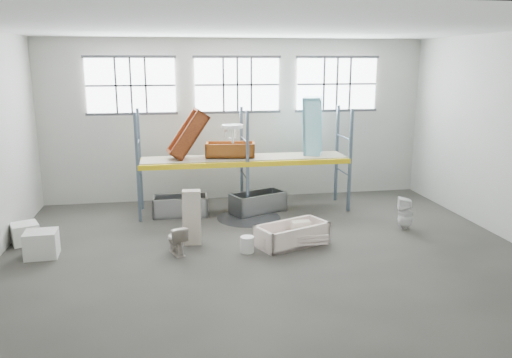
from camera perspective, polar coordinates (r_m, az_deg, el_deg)
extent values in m
cube|color=#49453E|center=(11.78, 1.24, -8.53)|extent=(12.00, 10.00, 0.10)
cube|color=silver|center=(10.97, 1.38, 17.06)|extent=(12.00, 10.00, 0.10)
cube|color=#B7B7AB|center=(16.03, -2.15, 6.68)|extent=(12.00, 0.10, 5.00)
cube|color=#ACAC9F|center=(6.33, 10.04, -3.55)|extent=(12.00, 0.10, 5.00)
cube|color=white|center=(15.74, -13.94, 10.21)|extent=(2.60, 0.04, 1.60)
cube|color=white|center=(15.84, -2.13, 10.59)|extent=(2.60, 0.04, 1.60)
cube|color=white|center=(16.57, 9.10, 10.55)|extent=(2.60, 0.04, 1.60)
cube|color=slate|center=(13.96, -13.22, 1.21)|extent=(0.08, 0.08, 3.00)
cube|color=slate|center=(15.13, -12.97, 2.13)|extent=(0.08, 0.08, 3.00)
cube|color=slate|center=(14.09, -0.96, 1.67)|extent=(0.08, 0.08, 3.00)
cube|color=slate|center=(15.25, -1.64, 2.55)|extent=(0.08, 0.08, 3.00)
cube|color=slate|center=(14.83, 10.58, 2.03)|extent=(0.08, 0.08, 3.00)
cube|color=slate|center=(15.94, 9.11, 2.85)|extent=(0.08, 0.08, 3.00)
cube|color=yellow|center=(14.09, -0.96, 1.67)|extent=(6.00, 0.10, 0.14)
cube|color=yellow|center=(15.25, -1.64, 2.55)|extent=(6.00, 0.10, 0.14)
cube|color=gray|center=(14.65, -1.32, 2.43)|extent=(5.90, 1.10, 0.03)
cylinder|color=black|center=(14.27, -0.81, -4.40)|extent=(1.80, 1.80, 0.00)
cube|color=beige|center=(12.46, 5.08, -5.74)|extent=(0.48, 0.27, 0.44)
imported|color=beige|center=(12.44, 1.87, -6.30)|extent=(0.48, 0.48, 0.17)
imported|color=beige|center=(11.73, -9.00, -6.77)|extent=(0.57, 0.75, 0.67)
cube|color=beige|center=(12.19, -7.24, -4.32)|extent=(0.45, 0.31, 1.33)
imported|color=white|center=(13.80, 16.52, -3.72)|extent=(0.50, 0.49, 0.86)
imported|color=white|center=(14.22, -2.65, 4.20)|extent=(0.72, 0.62, 0.54)
cylinder|color=silver|center=(11.73, -1.00, -7.40)|extent=(0.41, 0.41, 0.37)
cube|color=silver|center=(12.40, -23.06, -6.77)|extent=(0.72, 0.63, 0.60)
cube|color=white|center=(13.48, -24.64, -5.60)|extent=(0.77, 0.77, 0.49)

